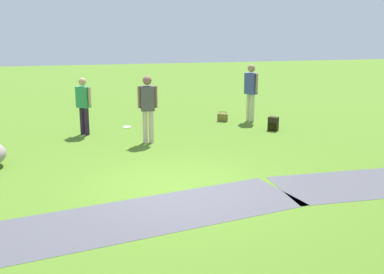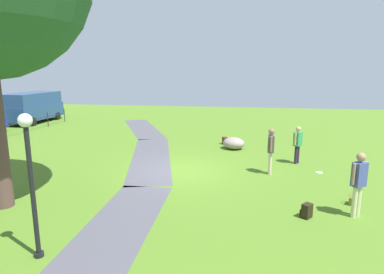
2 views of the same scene
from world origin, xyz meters
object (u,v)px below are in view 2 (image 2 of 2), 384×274
at_px(spare_backpack_on_lawn, 307,211).
at_px(delivery_van, 32,106).
at_px(woman_with_handbag, 359,180).
at_px(lamp_post, 30,170).
at_px(man_near_boulder, 271,148).
at_px(frisbee_on_grass, 319,173).
at_px(passerby_on_path, 298,142).
at_px(backpack_by_boulder, 225,141).
at_px(lawn_boulder, 234,143).
at_px(handbag_on_grass, 352,200).

relative_size(spare_backpack_on_lawn, delivery_van, 0.08).
xyz_separation_m(woman_with_handbag, spare_backpack_on_lawn, (-0.29, 1.33, -0.87)).
height_order(lamp_post, delivery_van, lamp_post).
distance_m(man_near_boulder, frisbee_on_grass, 2.25).
bearing_deg(passerby_on_path, man_near_boulder, 143.50).
distance_m(lamp_post, delivery_van, 20.83).
height_order(backpack_by_boulder, delivery_van, delivery_van).
distance_m(woman_with_handbag, man_near_boulder, 4.04).
bearing_deg(spare_backpack_on_lawn, backpack_by_boulder, 17.85).
bearing_deg(delivery_van, lamp_post, -144.39).
bearing_deg(lamp_post, lawn_boulder, -19.36).
bearing_deg(delivery_van, passerby_on_path, -114.62).
height_order(man_near_boulder, delivery_van, delivery_van).
distance_m(lawn_boulder, spare_backpack_on_lawn, 8.03).
height_order(lawn_boulder, frisbee_on_grass, lawn_boulder).
distance_m(woman_with_handbag, frisbee_on_grass, 4.07).
bearing_deg(lawn_boulder, passerby_on_path, -128.85).
height_order(passerby_on_path, spare_backpack_on_lawn, passerby_on_path).
distance_m(passerby_on_path, handbag_on_grass, 4.48).
relative_size(passerby_on_path, backpack_by_boulder, 4.06).
xyz_separation_m(backpack_by_boulder, frisbee_on_grass, (-4.48, -4.01, -0.18)).
distance_m(lawn_boulder, handbag_on_grass, 7.56).
bearing_deg(frisbee_on_grass, lamp_post, 134.68).
bearing_deg(backpack_by_boulder, lamp_post, 164.55).
xyz_separation_m(spare_backpack_on_lawn, delivery_van, (13.99, 18.13, 1.07)).
xyz_separation_m(lamp_post, man_near_boulder, (6.69, -5.29, -0.89)).
xyz_separation_m(man_near_boulder, backpack_by_boulder, (4.93, 2.07, -0.86)).
bearing_deg(passerby_on_path, woman_with_handbag, -170.96).
relative_size(handbag_on_grass, spare_backpack_on_lawn, 0.92).
xyz_separation_m(lamp_post, lawn_boulder, (10.62, -3.73, -1.65)).
xyz_separation_m(passerby_on_path, delivery_van, (8.55, 18.65, 0.33)).
height_order(man_near_boulder, spare_backpack_on_lawn, man_near_boulder).
bearing_deg(passerby_on_path, delivery_van, 65.38).
relative_size(passerby_on_path, delivery_van, 0.32).
relative_size(lamp_post, frisbee_on_grass, 12.16).
distance_m(woman_with_handbag, spare_backpack_on_lawn, 1.62).
relative_size(woman_with_handbag, handbag_on_grass, 4.93).
relative_size(handbag_on_grass, backpack_by_boulder, 0.92).
relative_size(man_near_boulder, passerby_on_path, 1.11).
bearing_deg(lamp_post, man_near_boulder, -38.29).
bearing_deg(woman_with_handbag, passerby_on_path, 9.04).
height_order(lamp_post, frisbee_on_grass, lamp_post).
relative_size(lamp_post, backpack_by_boulder, 7.77).
bearing_deg(backpack_by_boulder, handbag_on_grass, -150.30).
xyz_separation_m(lawn_boulder, spare_backpack_on_lawn, (-7.70, -2.28, -0.10)).
bearing_deg(backpack_by_boulder, delivery_van, 70.95).
height_order(lamp_post, passerby_on_path, lamp_post).
relative_size(man_near_boulder, backpack_by_boulder, 4.48).
bearing_deg(delivery_van, man_near_boulder, -120.44).
bearing_deg(woman_with_handbag, spare_backpack_on_lawn, 102.32).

